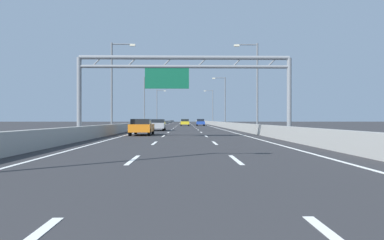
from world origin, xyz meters
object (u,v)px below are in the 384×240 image
at_px(streetlamp_left_far, 146,98).
at_px(streetlamp_right_far, 224,99).
at_px(streetlamp_right_mid, 255,82).
at_px(silver_car, 158,125).
at_px(streetlamp_right_distant, 212,105).
at_px(sign_gantry, 182,75).
at_px(yellow_car, 185,122).
at_px(streetlamp_left_mid, 114,82).
at_px(blue_car, 200,122).
at_px(orange_car, 142,127).
at_px(streetlamp_left_distant, 158,105).

distance_m(streetlamp_left_far, streetlamp_right_far, 14.93).
height_order(streetlamp_right_mid, silver_car, streetlamp_right_mid).
relative_size(streetlamp_right_distant, silver_car, 2.09).
distance_m(sign_gantry, yellow_car, 52.53).
xyz_separation_m(streetlamp_left_mid, silver_car, (4.06, 7.49, -4.64)).
height_order(yellow_car, blue_car, blue_car).
bearing_deg(streetlamp_right_mid, orange_car, -153.04).
bearing_deg(streetlamp_left_distant, streetlamp_left_mid, -90.00).
height_order(streetlamp_left_far, streetlamp_right_distant, same).
distance_m(streetlamp_left_distant, silver_car, 54.73).
bearing_deg(yellow_car, streetlamp_right_distant, 69.43).
bearing_deg(streetlamp_right_distant, streetlamp_left_far, -115.76).
height_order(streetlamp_left_far, streetlamp_left_distant, same).
relative_size(silver_car, orange_car, 0.98).
distance_m(streetlamp_left_distant, streetlamp_right_distant, 14.93).
distance_m(streetlamp_left_far, orange_car, 37.16).
height_order(streetlamp_right_far, yellow_car, streetlamp_right_far).
height_order(streetlamp_right_distant, blue_car, streetlamp_right_distant).
xyz_separation_m(streetlamp_left_mid, streetlamp_left_distant, (0.00, 61.87, 0.00)).
xyz_separation_m(streetlamp_right_mid, streetlamp_left_distant, (-14.93, 61.87, 0.00)).
relative_size(yellow_car, silver_car, 0.92).
bearing_deg(streetlamp_left_far, blue_car, 47.07).
distance_m(streetlamp_left_mid, streetlamp_left_far, 30.94).
height_order(streetlamp_left_distant, orange_car, streetlamp_left_distant).
xyz_separation_m(sign_gantry, streetlamp_left_distant, (-7.29, 72.22, 0.54)).
bearing_deg(streetlamp_right_mid, streetlamp_left_distant, 103.57).
bearing_deg(silver_car, orange_car, -91.93).
relative_size(streetlamp_right_mid, streetlamp_left_distant, 1.00).
xyz_separation_m(orange_car, blue_car, (7.33, 48.46, 0.00)).
bearing_deg(streetlamp_left_mid, blue_car, 75.62).
bearing_deg(sign_gantry, orange_car, 128.65).
relative_size(streetlamp_left_mid, streetlamp_right_mid, 1.00).
distance_m(streetlamp_right_distant, blue_car, 20.12).
bearing_deg(streetlamp_left_mid, yellow_car, 79.90).
relative_size(sign_gantry, streetlamp_left_far, 1.75).
bearing_deg(streetlamp_left_far, orange_car, -84.37).
bearing_deg(streetlamp_right_distant, yellow_car, -110.57).
relative_size(streetlamp_left_far, orange_car, 2.04).
height_order(streetlamp_right_distant, orange_car, streetlamp_right_distant).
bearing_deg(sign_gantry, yellow_car, 89.79).
bearing_deg(streetlamp_left_mid, streetlamp_left_far, 90.00).
height_order(yellow_car, orange_car, yellow_car).
distance_m(streetlamp_left_distant, blue_car, 22.55).
bearing_deg(yellow_car, streetlamp_left_distant, 110.66).
height_order(streetlamp_left_mid, streetlamp_left_far, same).
bearing_deg(streetlamp_left_far, sign_gantry, -79.99).
relative_size(streetlamp_left_far, blue_car, 2.28).
relative_size(sign_gantry, silver_car, 3.65).
xyz_separation_m(sign_gantry, orange_car, (-3.67, 4.59, -4.10)).
bearing_deg(yellow_car, orange_car, -94.63).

